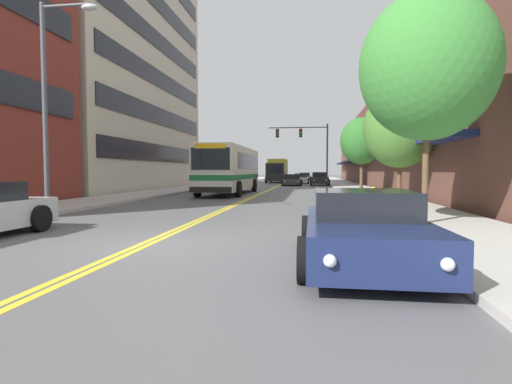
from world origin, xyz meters
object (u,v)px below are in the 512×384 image
object	(u,v)px
car_charcoal_parked_right_mid	(320,179)
traffic_signal_mast	(307,142)
car_navy_parked_right_foreground	(364,229)
car_white_moving_lead	(301,179)
city_bus	(230,168)
box_truck	(277,171)
car_slate_blue_moving_third	(305,177)
street_tree_right_near	(428,67)
street_lamp_left_near	(52,90)
car_champagne_parked_left_mid	(237,180)
street_tree_right_mid	(400,128)
street_tree_right_far	(362,141)
car_dark_grey_moving_second	(292,180)
fire_hydrant	(373,197)

from	to	relation	value
car_charcoal_parked_right_mid	traffic_signal_mast	bearing A→B (deg)	-138.55
car_navy_parked_right_foreground	traffic_signal_mast	size ratio (longest dim) A/B	0.65
car_white_moving_lead	traffic_signal_mast	world-z (taller)	traffic_signal_mast
city_bus	box_truck	world-z (taller)	box_truck
car_slate_blue_moving_third	street_tree_right_near	world-z (taller)	street_tree_right_near
street_lamp_left_near	street_tree_right_near	bearing A→B (deg)	-3.42
car_champagne_parked_left_mid	car_charcoal_parked_right_mid	size ratio (longest dim) A/B	0.96
traffic_signal_mast	street_tree_right_mid	xyz separation A→B (m)	(4.74, -24.14, -1.14)
car_charcoal_parked_right_mid	street_lamp_left_near	distance (m)	34.72
car_white_moving_lead	street_tree_right_far	bearing A→B (deg)	-78.24
car_champagne_parked_left_mid	box_truck	world-z (taller)	box_truck
city_bus	street_lamp_left_near	xyz separation A→B (m)	(-2.93, -14.99, 2.47)
city_bus	car_charcoal_parked_right_mid	distance (m)	19.39
traffic_signal_mast	street_tree_right_near	world-z (taller)	traffic_signal_mast
car_navy_parked_right_foreground	car_slate_blue_moving_third	bearing A→B (deg)	91.95
car_white_moving_lead	street_tree_right_near	world-z (taller)	street_tree_right_near
street_lamp_left_near	car_champagne_parked_left_mid	bearing A→B (deg)	88.60
box_truck	car_dark_grey_moving_second	bearing A→B (deg)	-77.03
car_white_moving_lead	street_tree_right_near	distance (m)	39.98
car_white_moving_lead	street_tree_right_mid	distance (m)	31.65
city_bus	car_slate_blue_moving_third	bearing A→B (deg)	83.35
street_tree_right_near	box_truck	bearing A→B (deg)	100.18
car_champagne_parked_left_mid	street_lamp_left_near	bearing A→B (deg)	-91.40
car_charcoal_parked_right_mid	city_bus	bearing A→B (deg)	-109.69
car_dark_grey_moving_second	car_navy_parked_right_foreground	bearing A→B (deg)	-85.37
car_charcoal_parked_right_mid	car_slate_blue_moving_third	world-z (taller)	car_charcoal_parked_right_mid
car_dark_grey_moving_second	street_tree_right_near	distance (m)	33.10
box_truck	fire_hydrant	bearing A→B (deg)	-79.70
city_bus	street_tree_right_far	world-z (taller)	street_tree_right_far
car_charcoal_parked_right_mid	box_truck	distance (m)	11.56
car_navy_parked_right_foreground	street_tree_right_mid	size ratio (longest dim) A/B	0.81
car_navy_parked_right_foreground	car_white_moving_lead	world-z (taller)	car_white_moving_lead
street_tree_right_near	street_tree_right_far	size ratio (longest dim) A/B	1.23
car_slate_blue_moving_third	street_tree_right_far	distance (m)	38.15
car_slate_blue_moving_third	street_tree_right_far	size ratio (longest dim) A/B	0.81
car_champagne_parked_left_mid	street_tree_right_far	xyz separation A→B (m)	(11.25, -13.04, 3.03)
car_navy_parked_right_foreground	street_tree_right_mid	world-z (taller)	street_tree_right_mid
car_navy_parked_right_foreground	box_truck	xyz separation A→B (m)	(-5.65, 48.64, 1.06)
car_charcoal_parked_right_mid	street_tree_right_mid	distance (m)	25.78
car_champagne_parked_left_mid	car_slate_blue_moving_third	size ratio (longest dim) A/B	1.01
street_tree_right_far	fire_hydrant	world-z (taller)	street_tree_right_far
city_bus	car_navy_parked_right_foreground	bearing A→B (deg)	-72.26
car_slate_blue_moving_third	street_tree_right_mid	xyz separation A→B (m)	(5.34, -45.86, 3.02)
car_charcoal_parked_right_mid	fire_hydrant	xyz separation A→B (m)	(1.51, -29.40, -0.13)
car_slate_blue_moving_third	city_bus	bearing A→B (deg)	-96.65
car_white_moving_lead	street_tree_right_far	distance (m)	23.60
car_dark_grey_moving_second	traffic_signal_mast	bearing A→B (deg)	7.83
car_dark_grey_moving_second	street_tree_right_mid	distance (m)	24.93
street_tree_right_near	car_charcoal_parked_right_mid	bearing A→B (deg)	93.77
traffic_signal_mast	fire_hydrant	xyz separation A→B (m)	(2.93, -28.15, -4.25)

